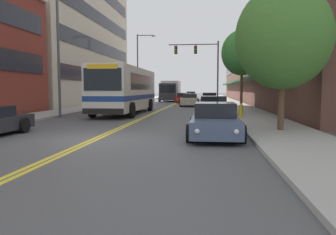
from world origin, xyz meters
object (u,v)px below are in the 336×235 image
at_px(car_slate_blue_parked_right_foreground, 215,121).
at_px(fire_hydrant, 241,111).
at_px(car_navy_parked_right_end, 213,107).
at_px(street_lamp_left_near, 62,31).
at_px(car_red_moving_lead, 184,98).
at_px(street_tree_right_mid, 242,53).
at_px(car_dark_grey_parked_left_near, 127,101).
at_px(city_bus, 126,88).
at_px(car_champagne_moving_second, 190,100).
at_px(car_black_parked_right_mid, 209,98).
at_px(street_lamp_left_far, 140,63).
at_px(traffic_signal_mast, 202,60).
at_px(box_truck, 170,91).
at_px(street_tree_right_near, 283,37).
at_px(car_silver_moving_third, 191,96).
at_px(car_white_parked_right_far, 209,98).

bearing_deg(car_slate_blue_parked_right_foreground, fire_hydrant, 76.67).
height_order(car_navy_parked_right_end, street_lamp_left_near, street_lamp_left_near).
relative_size(car_red_moving_lead, street_tree_right_mid, 0.78).
height_order(car_dark_grey_parked_left_near, street_tree_right_mid, street_tree_right_mid).
height_order(city_bus, car_slate_blue_parked_right_foreground, city_bus).
height_order(city_bus, car_champagne_moving_second, city_bus).
distance_m(car_black_parked_right_mid, street_lamp_left_far, 10.55).
height_order(traffic_signal_mast, street_tree_right_mid, traffic_signal_mast).
bearing_deg(street_lamp_left_far, car_red_moving_lead, 11.79).
relative_size(box_truck, traffic_signal_mast, 0.94).
bearing_deg(box_truck, car_slate_blue_parked_right_foreground, -81.10).
bearing_deg(fire_hydrant, car_black_parked_right_mid, 94.21).
relative_size(car_black_parked_right_mid, street_tree_right_near, 0.78).
xyz_separation_m(city_bus, street_lamp_left_near, (-3.06, -3.98, 3.56)).
distance_m(city_bus, car_navy_parked_right_end, 6.73).
bearing_deg(fire_hydrant, street_tree_right_mid, 84.13).
relative_size(car_slate_blue_parked_right_foreground, street_tree_right_near, 0.77).
xyz_separation_m(car_slate_blue_parked_right_foreground, car_red_moving_lead, (-3.47, 32.43, 0.01)).
relative_size(car_red_moving_lead, box_truck, 0.66).
xyz_separation_m(car_slate_blue_parked_right_foreground, box_truck, (-5.78, 36.91, 0.99)).
relative_size(city_bus, car_slate_blue_parked_right_foreground, 2.46).
relative_size(car_dark_grey_parked_left_near, car_red_moving_lead, 0.98).
bearing_deg(car_silver_moving_third, car_dark_grey_parked_left_near, -101.54).
height_order(traffic_signal_mast, fire_hydrant, traffic_signal_mast).
height_order(car_slate_blue_parked_right_foreground, car_red_moving_lead, car_red_moving_lead).
relative_size(car_navy_parked_right_end, street_lamp_left_near, 0.53).
bearing_deg(car_silver_moving_third, street_lamp_left_near, -98.44).
bearing_deg(car_champagne_moving_second, box_truck, 104.86).
relative_size(car_slate_blue_parked_right_foreground, car_white_parked_right_far, 1.03).
xyz_separation_m(street_tree_right_mid, fire_hydrant, (-0.45, -4.40, -3.80)).
relative_size(car_black_parked_right_mid, box_truck, 0.66).
bearing_deg(car_white_parked_right_far, car_champagne_moving_second, -99.20).
relative_size(car_silver_moving_third, fire_hydrant, 5.59).
distance_m(car_slate_blue_parked_right_foreground, car_silver_moving_third, 48.64).
height_order(traffic_signal_mast, street_lamp_left_far, street_lamp_left_far).
xyz_separation_m(car_white_parked_right_far, car_champagne_moving_second, (-2.10, -13.00, 0.07)).
relative_size(car_black_parked_right_mid, street_lamp_left_near, 0.49).
bearing_deg(car_navy_parked_right_end, car_silver_moving_third, 94.91).
height_order(car_white_parked_right_far, box_truck, box_truck).
height_order(city_bus, car_white_parked_right_far, city_bus).
distance_m(car_champagne_moving_second, car_silver_moving_third, 25.48).
bearing_deg(box_truck, street_lamp_left_far, -121.38).
height_order(car_black_parked_right_mid, car_white_parked_right_far, car_black_parked_right_mid).
bearing_deg(car_black_parked_right_mid, city_bus, -109.18).
distance_m(box_truck, street_lamp_left_far, 7.66).
bearing_deg(fire_hydrant, traffic_signal_mast, 97.76).
height_order(city_bus, box_truck, city_bus).
distance_m(car_silver_moving_third, box_truck, 11.95).
height_order(car_dark_grey_parked_left_near, car_black_parked_right_mid, car_black_parked_right_mid).
height_order(car_dark_grey_parked_left_near, box_truck, box_truck).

